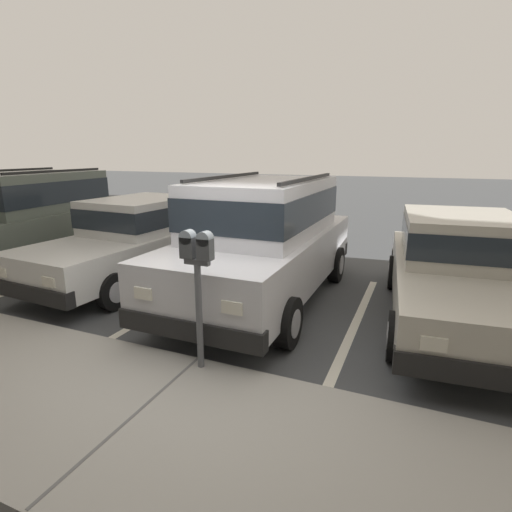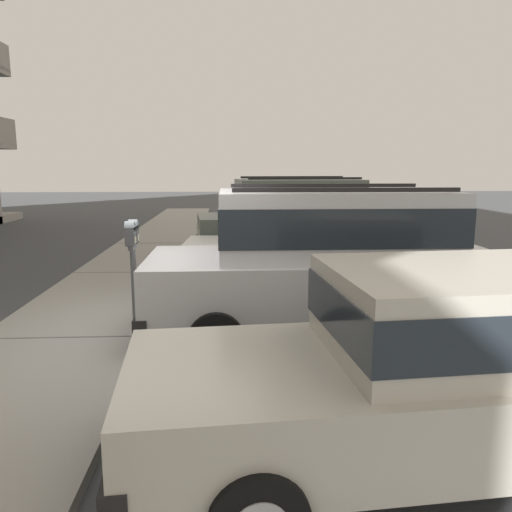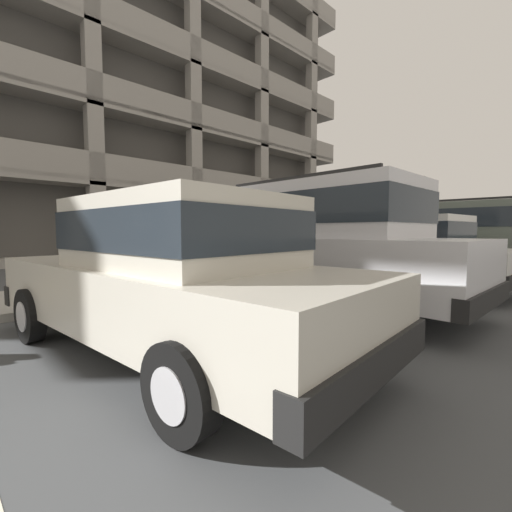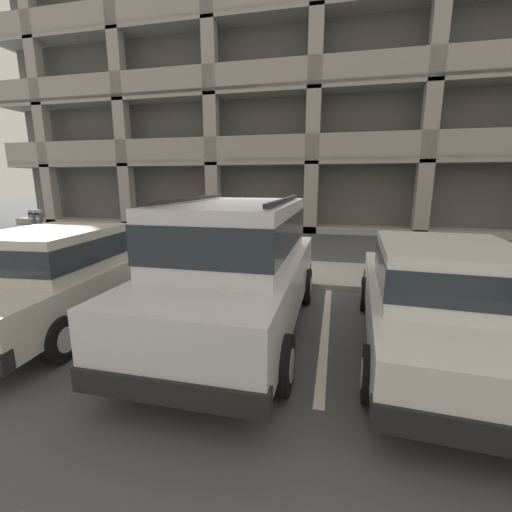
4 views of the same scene
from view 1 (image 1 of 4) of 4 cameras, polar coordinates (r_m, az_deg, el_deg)
ground_plane at (r=4.97m, az=-6.87°, el=-14.92°), size 80.00×80.00×0.10m
sidewalk at (r=4.02m, az=-16.80°, el=-21.50°), size 40.00×2.20×0.12m
parking_stall_lines at (r=6.74m, az=-11.79°, el=-6.51°), size 11.74×4.80×0.01m
silver_suv at (r=6.46m, az=1.24°, el=2.94°), size 2.04×4.79×2.03m
red_sedan at (r=6.34m, az=27.00°, el=-1.39°), size 2.11×4.61×1.54m
dark_hatchback at (r=8.04m, az=-16.68°, el=2.68°), size 2.02×4.57×1.54m
blue_coupe at (r=10.16m, az=-28.97°, el=5.38°), size 2.34×4.94×2.03m
parking_meter_near at (r=4.13m, az=-8.38°, el=-1.65°), size 0.35×0.12×1.51m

